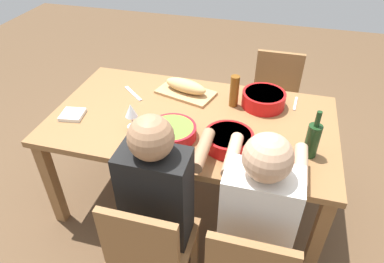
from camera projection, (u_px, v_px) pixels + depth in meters
The scene contains 18 objects.
ground_plane at pixel (192, 196), 2.67m from camera, with size 8.00×8.00×0.00m, color brown.
dining_table at pixel (192, 128), 2.28m from camera, with size 1.82×1.01×0.74m.
chair_far_right at pixel (274, 98), 2.91m from camera, with size 0.40×0.40×0.85m.
diner_near_right at pixel (258, 214), 1.66m from camera, with size 0.41×0.53×1.20m.
chair_near_center at pixel (150, 249), 1.75m from camera, with size 0.40×0.40×0.85m.
diner_near_center at pixel (159, 194), 1.76m from camera, with size 0.41×0.53×1.20m.
serving_bowl_salad at pixel (172, 131), 2.05m from camera, with size 0.29×0.29×0.07m.
serving_bowl_greens at pixel (264, 98), 2.31m from camera, with size 0.29×0.29×0.10m.
serving_bowl_fruit at pixel (229, 139), 1.97m from camera, with size 0.29×0.29×0.08m.
cutting_board at pixel (186, 93), 2.46m from camera, with size 0.40×0.22×0.02m, color tan.
bread_loaf at pixel (186, 86), 2.43m from camera, with size 0.32×0.11×0.09m, color tan.
wine_bottle at pixel (313, 140), 1.87m from camera, with size 0.08×0.08×0.29m.
beer_bottle at pixel (234, 91), 2.28m from camera, with size 0.06×0.06×0.22m, color brown.
wine_glass at pixel (131, 111), 2.08m from camera, with size 0.08×0.08×0.17m.
fork_far_right at pixel (295, 104), 2.36m from camera, with size 0.02×0.17×0.01m, color silver.
placemat_near_right at pixel (265, 166), 1.86m from camera, with size 0.32×0.23×0.01m, color maroon.
carving_knife at pixel (133, 93), 2.47m from camera, with size 0.23×0.02×0.01m, color silver.
napkin_stack at pixel (72, 115), 2.24m from camera, with size 0.14×0.14×0.02m, color white.
Camera 1 is at (0.48, -1.77, 2.01)m, focal length 32.29 mm.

